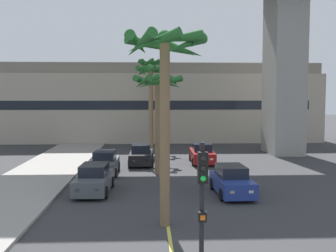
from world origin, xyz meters
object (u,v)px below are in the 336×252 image
object	(u,v)px
traffic_light_median_near	(202,203)
palm_tree_mid_median	(165,66)
car_queue_fourth	(94,180)
car_queue_second	(232,181)
palm_tree_far_median	(151,75)
car_queue_third	(141,155)
car_queue_front	(105,163)
palm_tree_farthest_median	(150,80)
car_queue_fifth	(202,154)
traffic_light_median_far	(165,142)
palm_tree_near_median	(157,93)

from	to	relation	value
traffic_light_median_near	palm_tree_mid_median	bearing A→B (deg)	95.44
car_queue_fourth	palm_tree_mid_median	distance (m)	9.02
car_queue_second	palm_tree_far_median	size ratio (longest dim) A/B	0.45
car_queue_third	palm_tree_mid_median	size ratio (longest dim) A/B	0.52
car_queue_front	car_queue_third	xyz separation A→B (m)	(2.42, 3.64, 0.00)
car_queue_front	palm_tree_farthest_median	size ratio (longest dim) A/B	0.51
car_queue_fifth	car_queue_fourth	bearing A→B (deg)	-127.32
car_queue_third	car_queue_second	bearing A→B (deg)	-62.66
car_queue_third	palm_tree_far_median	distance (m)	13.40
car_queue_second	car_queue_third	world-z (taller)	same
traffic_light_median_far	palm_tree_near_median	distance (m)	5.46
car_queue_fourth	traffic_light_median_far	size ratio (longest dim) A/B	0.99
car_queue_third	palm_tree_farthest_median	distance (m)	7.61
car_queue_front	palm_tree_far_median	xyz separation A→B (m)	(3.30, 15.18, 6.77)
car_queue_second	car_queue_fourth	world-z (taller)	same
car_queue_fifth	palm_tree_near_median	xyz separation A→B (m)	(-3.62, -4.35, 4.75)
traffic_light_median_near	palm_tree_mid_median	size ratio (longest dim) A/B	0.53
car_queue_third	traffic_light_median_far	bearing A→B (deg)	-80.18
car_queue_second	palm_tree_near_median	size ratio (longest dim) A/B	0.61
car_queue_third	car_queue_fifth	size ratio (longest dim) A/B	1.00
palm_tree_near_median	palm_tree_farthest_median	distance (m)	8.60
palm_tree_farthest_median	traffic_light_median_far	bearing A→B (deg)	-86.84
car_queue_third	car_queue_fourth	bearing A→B (deg)	-105.03
car_queue_fourth	palm_tree_near_median	bearing A→B (deg)	54.93
car_queue_third	car_queue_fourth	world-z (taller)	same
car_queue_fourth	palm_tree_mid_median	world-z (taller)	palm_tree_mid_median
car_queue_second	traffic_light_median_far	xyz separation A→B (m)	(-3.57, 1.19, 1.99)
traffic_light_median_near	palm_tree_near_median	world-z (taller)	palm_tree_near_median
car_queue_third	car_queue_fifth	bearing A→B (deg)	5.57
car_queue_fifth	palm_tree_mid_median	size ratio (longest dim) A/B	0.52
palm_tree_near_median	palm_tree_far_median	distance (m)	15.55
palm_tree_mid_median	car_queue_fifth	bearing A→B (deg)	76.99
car_queue_front	traffic_light_median_near	xyz separation A→B (m)	(4.31, -17.83, 1.99)
palm_tree_mid_median	palm_tree_far_median	bearing A→B (deg)	90.81
car_queue_front	palm_tree_near_median	size ratio (longest dim) A/B	0.61
car_queue_front	car_queue_fourth	bearing A→B (deg)	-90.01
car_queue_fifth	palm_tree_near_median	size ratio (longest dim) A/B	0.61
palm_tree_far_median	car_queue_fifth	bearing A→B (deg)	-70.51
car_queue_third	palm_tree_near_median	bearing A→B (deg)	-73.08
car_queue_third	car_queue_fifth	world-z (taller)	same
traffic_light_median_near	palm_tree_far_median	xyz separation A→B (m)	(-1.00, 33.01, 4.77)
car_queue_third	car_queue_fifth	distance (m)	4.83
car_queue_fourth	car_queue_fifth	bearing A→B (deg)	52.68
car_queue_fifth	palm_tree_far_median	world-z (taller)	palm_tree_far_median
traffic_light_median_near	traffic_light_median_far	xyz separation A→B (m)	(-0.40, 12.89, 0.00)
traffic_light_median_near	traffic_light_median_far	distance (m)	12.90
car_queue_fifth	car_queue_front	bearing A→B (deg)	-150.37
car_queue_front	palm_tree_farthest_median	world-z (taller)	palm_tree_farthest_median
car_queue_fourth	traffic_light_median_near	xyz separation A→B (m)	(4.31, -12.46, 1.99)
car_queue_second	traffic_light_median_near	bearing A→B (deg)	-105.14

